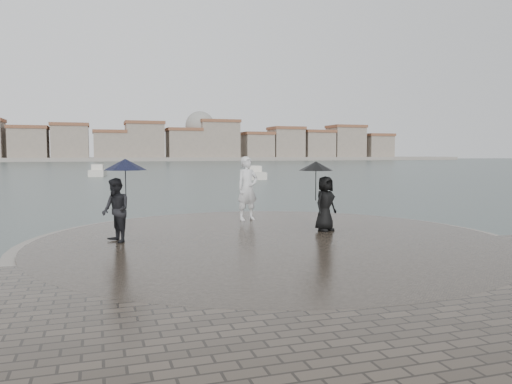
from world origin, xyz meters
name	(u,v)px	position (x,y,z in m)	size (l,w,h in m)	color
ground	(332,286)	(0.00, 0.00, 0.00)	(400.00, 400.00, 0.00)	#2B3835
kerb_ring	(271,246)	(0.00, 3.50, 0.16)	(12.50, 12.50, 0.32)	gray
quay_tip	(271,245)	(0.00, 3.50, 0.18)	(11.90, 11.90, 0.36)	#2D261E
statue	(247,188)	(0.41, 7.00, 1.40)	(0.75, 0.50, 2.07)	silver
visitor_left	(119,196)	(-3.74, 4.10, 1.50)	(1.21, 1.11, 2.04)	black
visitor_right	(322,192)	(1.76, 4.20, 1.45)	(1.18, 0.97, 1.95)	black
far_skyline	(89,144)	(-6.29, 160.71, 5.61)	(260.00, 20.00, 37.00)	gray
boats	(172,174)	(3.35, 44.81, 0.38)	(17.14, 16.77, 1.50)	beige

